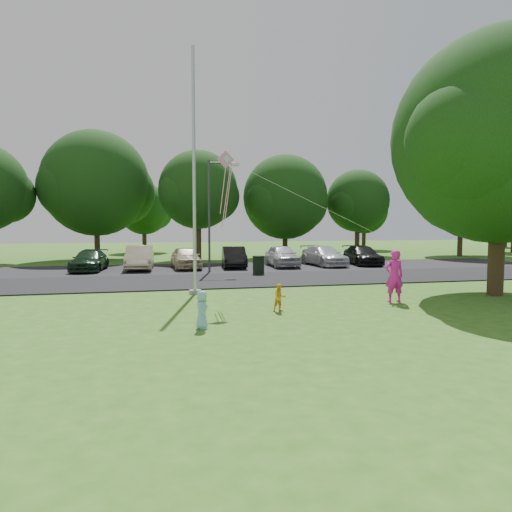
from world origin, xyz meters
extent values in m
plane|color=#33681B|center=(0.00, 0.00, 0.00)|extent=(120.00, 120.00, 0.00)
cube|color=black|center=(0.00, 9.00, 0.03)|extent=(60.00, 6.00, 0.06)
cube|color=black|center=(0.00, 15.50, 0.03)|extent=(42.00, 7.00, 0.06)
cylinder|color=#B7BABF|center=(-3.50, 5.00, 5.00)|extent=(0.14, 0.14, 10.00)
cylinder|color=gray|center=(-3.50, 5.00, 0.08)|extent=(0.50, 0.50, 0.16)
cylinder|color=#3F3F44|center=(-1.93, 12.94, 3.31)|extent=(0.13, 0.13, 6.61)
cylinder|color=#3F3F44|center=(-1.16, 12.90, 6.45)|extent=(1.55, 0.16, 0.09)
cube|color=silver|center=(-0.39, 12.87, 6.37)|extent=(0.51, 0.26, 0.15)
cylinder|color=black|center=(0.63, 11.17, 0.52)|extent=(0.64, 0.64, 1.03)
cylinder|color=black|center=(0.63, 11.17, 1.06)|extent=(0.69, 0.69, 0.06)
cylinder|color=#332316|center=(8.31, 1.90, 1.68)|extent=(0.62, 0.62, 3.36)
sphere|color=black|center=(8.31, 1.90, 6.30)|extent=(8.39, 8.39, 8.39)
sphere|color=black|center=(6.63, 0.85, 5.88)|extent=(5.03, 5.03, 5.03)
sphere|color=black|center=(6.01, 0.90, 5.96)|extent=(4.36, 4.36, 4.36)
sphere|color=black|center=(-15.76, 23.33, 5.04)|extent=(4.18, 4.18, 4.18)
cylinder|color=#332316|center=(-9.60, 25.24, 1.60)|extent=(0.44, 0.44, 3.19)
sphere|color=black|center=(-9.60, 25.24, 6.17)|extent=(8.50, 8.50, 8.50)
sphere|color=black|center=(-7.68, 26.09, 5.53)|extent=(5.53, 5.53, 5.53)
sphere|color=black|center=(-11.30, 24.17, 5.74)|extent=(5.10, 5.10, 5.10)
cylinder|color=#332316|center=(-1.58, 22.90, 1.71)|extent=(0.44, 0.44, 3.43)
sphere|color=black|center=(-1.58, 22.90, 5.62)|extent=(6.27, 6.27, 6.27)
sphere|color=black|center=(-0.17, 23.53, 5.15)|extent=(4.07, 4.07, 4.07)
sphere|color=black|center=(-2.84, 22.12, 5.31)|extent=(3.76, 3.76, 3.76)
cylinder|color=#332316|center=(6.03, 24.17, 1.33)|extent=(0.44, 0.44, 2.66)
sphere|color=black|center=(6.03, 24.17, 5.20)|extent=(7.27, 7.27, 7.27)
sphere|color=black|center=(7.66, 24.89, 4.66)|extent=(4.72, 4.72, 4.72)
sphere|color=black|center=(4.57, 23.26, 4.84)|extent=(4.36, 4.36, 4.36)
cylinder|color=#332316|center=(13.12, 24.89, 1.51)|extent=(0.44, 0.44, 3.02)
sphere|color=black|center=(13.12, 24.89, 5.00)|extent=(5.67, 5.67, 5.67)
sphere|color=black|center=(14.39, 25.46, 4.58)|extent=(3.68, 3.68, 3.68)
sphere|color=black|center=(11.98, 24.18, 4.72)|extent=(3.40, 3.40, 3.40)
cylinder|color=#332316|center=(21.92, 22.25, 1.71)|extent=(0.44, 0.44, 3.42)
sphere|color=black|center=(21.92, 22.25, 6.49)|extent=(8.77, 8.77, 8.77)
sphere|color=black|center=(23.89, 23.13, 5.84)|extent=(5.70, 5.70, 5.70)
sphere|color=black|center=(20.17, 21.15, 6.06)|extent=(5.26, 5.26, 5.26)
sphere|color=black|center=(29.25, 24.75, 5.09)|extent=(4.34, 4.34, 4.34)
cylinder|color=#332316|center=(38.00, 35.00, 1.30)|extent=(0.44, 0.44, 2.60)
sphere|color=black|center=(38.00, 35.00, 4.42)|extent=(5.20, 5.20, 5.20)
sphere|color=black|center=(39.17, 35.52, 4.03)|extent=(3.38, 3.38, 3.38)
sphere|color=black|center=(36.96, 34.35, 4.16)|extent=(3.12, 3.12, 3.12)
cylinder|color=#332316|center=(-6.00, 34.00, 1.30)|extent=(0.44, 0.44, 2.60)
sphere|color=black|center=(-6.00, 34.00, 4.42)|extent=(5.20, 5.20, 5.20)
sphere|color=black|center=(-4.83, 34.52, 4.03)|extent=(3.38, 3.38, 3.38)
sphere|color=black|center=(-7.04, 33.35, 4.16)|extent=(3.12, 3.12, 3.12)
cylinder|color=#332316|center=(18.00, 33.50, 1.30)|extent=(0.44, 0.44, 2.60)
sphere|color=black|center=(18.00, 33.50, 4.42)|extent=(5.20, 5.20, 5.20)
sphere|color=black|center=(19.17, 34.02, 4.03)|extent=(3.38, 3.38, 3.38)
sphere|color=black|center=(16.96, 32.85, 4.16)|extent=(3.12, 3.12, 3.12)
imported|color=black|center=(-8.93, 15.20, 0.68)|extent=(2.10, 4.44, 1.25)
imported|color=#C6B793|center=(-5.99, 15.34, 0.81)|extent=(1.74, 4.58, 1.49)
imported|color=#C6B793|center=(-3.15, 15.35, 0.76)|extent=(1.89, 4.20, 1.40)
imported|color=black|center=(-0.02, 15.46, 0.74)|extent=(1.82, 4.22, 1.35)
imported|color=silver|center=(3.21, 15.33, 0.78)|extent=(1.81, 4.28, 1.44)
imported|color=silver|center=(6.21, 15.37, 0.73)|extent=(2.31, 4.76, 1.34)
imported|color=black|center=(9.09, 15.46, 0.71)|extent=(2.27, 4.66, 1.30)
imported|color=#EB1FA7|center=(3.46, 1.31, 0.97)|extent=(0.74, 0.52, 1.94)
imported|color=yellow|center=(-1.13, 0.51, 0.46)|extent=(0.49, 0.40, 0.92)
imported|color=#88BCD1|center=(-3.90, -1.43, 0.53)|extent=(0.34, 0.52, 1.06)
cube|color=pink|center=(-2.59, 2.53, 5.19)|extent=(0.63, 0.11, 0.63)
cube|color=#8CC6E5|center=(-2.54, 2.50, 5.21)|extent=(0.31, 0.07, 0.30)
cylinder|color=white|center=(0.44, 1.92, 3.69)|extent=(6.06, 1.24, 3.01)
cylinder|color=pink|center=(-2.69, 2.53, 4.09)|extent=(0.21, 0.27, 1.69)
cylinder|color=pink|center=(-2.49, 2.58, 3.96)|extent=(0.23, 0.44, 1.93)
cylinder|color=pink|center=(-2.59, 2.45, 3.82)|extent=(0.26, 0.65, 2.15)
camera|label=1|loc=(-5.18, -13.81, 2.88)|focal=32.00mm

